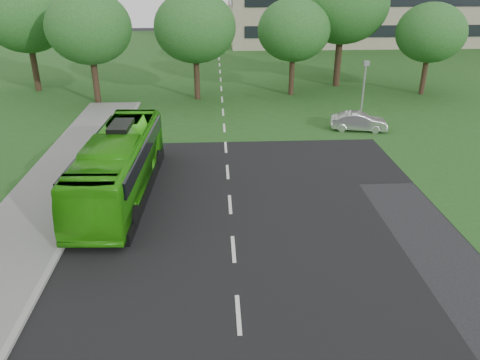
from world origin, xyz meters
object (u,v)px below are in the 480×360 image
(bus, at_px, (119,165))
(tree_park_f, at_px, (26,17))
(tree_park_e, at_px, (431,33))
(tree_park_c, at_px, (294,30))
(tree_park_d, at_px, (343,4))
(tree_park_b, at_px, (195,28))
(camera_pole, at_px, (364,84))
(tree_park_a, at_px, (89,28))
(sedan, at_px, (359,122))

(bus, bearing_deg, tree_park_f, 119.97)
(tree_park_e, xyz_separation_m, bus, (-23.78, -19.41, -3.83))
(tree_park_f, bearing_deg, tree_park_c, -6.82)
(bus, bearing_deg, tree_park_d, 56.71)
(tree_park_b, relative_size, camera_pole, 1.92)
(tree_park_a, xyz_separation_m, tree_park_d, (21.90, 5.12, 1.37))
(camera_pole, bearing_deg, tree_park_b, 128.97)
(tree_park_a, distance_m, tree_park_c, 17.06)
(tree_park_a, bearing_deg, tree_park_e, 2.83)
(tree_park_a, relative_size, tree_park_b, 1.02)
(tree_park_d, xyz_separation_m, tree_park_e, (7.02, -3.69, -2.13))
(tree_park_c, relative_size, tree_park_e, 1.05)
(tree_park_a, relative_size, camera_pole, 1.95)
(tree_park_a, distance_m, tree_park_f, 8.10)
(tree_park_b, distance_m, tree_park_e, 20.45)
(sedan, bearing_deg, tree_park_d, 4.44)
(tree_park_e, height_order, bus, tree_park_e)
(tree_park_f, height_order, sedan, tree_park_f)
(tree_park_f, relative_size, sedan, 2.47)
(tree_park_e, distance_m, camera_pole, 12.29)
(tree_park_e, xyz_separation_m, sedan, (-8.73, -9.96, -4.77))
(tree_park_a, xyz_separation_m, camera_pole, (20.64, -7.34, -3.16))
(tree_park_b, height_order, tree_park_c, tree_park_b)
(tree_park_b, relative_size, tree_park_e, 1.12)
(tree_park_c, distance_m, bus, 23.48)
(tree_park_a, distance_m, bus, 19.26)
(bus, bearing_deg, tree_park_b, 82.61)
(tree_park_a, height_order, bus, tree_park_a)
(tree_park_e, height_order, tree_park_f, tree_park_f)
(tree_park_a, relative_size, tree_park_f, 0.94)
(tree_park_c, relative_size, bus, 0.73)
(tree_park_a, distance_m, tree_park_d, 22.53)
(tree_park_f, bearing_deg, tree_park_d, 0.82)
(tree_park_a, bearing_deg, sedan, -22.90)
(tree_park_e, bearing_deg, tree_park_d, 152.29)
(bus, bearing_deg, camera_pole, 37.14)
(tree_park_a, xyz_separation_m, tree_park_c, (16.95, 1.90, -0.51))
(tree_park_e, bearing_deg, tree_park_b, -178.39)
(tree_park_d, height_order, tree_park_e, tree_park_d)
(tree_park_c, bearing_deg, tree_park_f, 173.18)
(bus, distance_m, sedan, 17.79)
(bus, distance_m, camera_pole, 18.86)
(tree_park_b, distance_m, camera_pole, 14.97)
(tree_park_a, height_order, sedan, tree_park_a)
(tree_park_c, bearing_deg, bus, -120.71)
(tree_park_a, height_order, tree_park_f, tree_park_f)
(tree_park_e, distance_m, tree_park_f, 35.66)
(tree_park_a, xyz_separation_m, sedan, (20.18, -8.53, -5.53))
(tree_park_c, bearing_deg, camera_pole, -68.22)
(sedan, bearing_deg, tree_park_c, 28.83)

